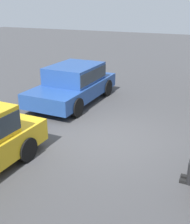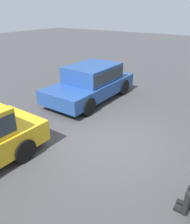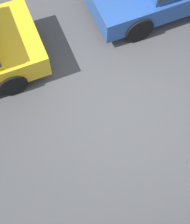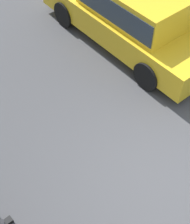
{
  "view_description": "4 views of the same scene",
  "coord_description": "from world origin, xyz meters",
  "views": [
    {
      "loc": [
        6.62,
        2.6,
        3.61
      ],
      "look_at": [
        0.78,
        -0.05,
        1.11
      ],
      "focal_mm": 45.0,
      "sensor_mm": 36.0,
      "label": 1
    },
    {
      "loc": [
        4.54,
        2.6,
        3.48
      ],
      "look_at": [
        0.57,
        -0.12,
        1.19
      ],
      "focal_mm": 35.0,
      "sensor_mm": 36.0,
      "label": 2
    },
    {
      "loc": [
        1.71,
        2.6,
        6.43
      ],
      "look_at": [
        0.68,
        0.21,
        1.01
      ],
      "focal_mm": 55.0,
      "sensor_mm": 36.0,
      "label": 3
    },
    {
      "loc": [
        -1.19,
        2.6,
        4.92
      ],
      "look_at": [
        1.32,
        0.43,
        1.05
      ],
      "focal_mm": 55.0,
      "sensor_mm": 36.0,
      "label": 4
    }
  ],
  "objects": [
    {
      "name": "parked_car_near",
      "position": [
        -2.55,
        -2.44,
        0.78
      ],
      "size": [
        4.21,
        2.0,
        1.42
      ],
      "color": "#23478E",
      "rests_on": "ground_plane"
    },
    {
      "name": "ground_plane",
      "position": [
        0.0,
        0.0,
        0.0
      ],
      "size": [
        60.0,
        60.0,
        0.0
      ],
      "primitive_type": "plane",
      "color": "#424244"
    }
  ]
}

